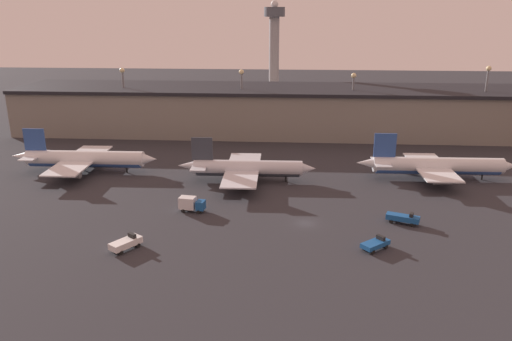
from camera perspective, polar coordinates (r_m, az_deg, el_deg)
ground at (r=108.25m, az=5.65°, el=-6.02°), size 600.00×600.00×0.00m
terminal_building at (r=186.85m, az=5.13°, el=6.86°), size 208.70×31.85×16.97m
airplane_0 at (r=148.66m, az=-19.08°, el=1.25°), size 41.76×30.16×12.41m
airplane_1 at (r=132.82m, az=-1.12°, el=0.24°), size 36.96×30.74×11.92m
airplane_2 at (r=142.92m, az=19.89°, el=0.50°), size 42.98×26.28×12.56m
service_vehicle_0 at (r=99.15m, az=-14.63°, el=-8.03°), size 5.66×6.58×2.77m
service_vehicle_1 at (r=114.13m, az=-7.43°, el=-3.78°), size 6.06×3.20×3.42m
service_vehicle_2 at (r=98.80m, az=13.51°, el=-8.15°), size 6.10×5.74×2.42m
service_vehicle_3 at (r=111.64m, az=16.46°, el=-5.23°), size 7.21×4.47×2.71m
lamp_post_0 at (r=190.96m, az=-14.86°, el=8.68°), size 1.80×1.80×24.09m
lamp_post_1 at (r=181.79m, az=-1.66°, el=8.78°), size 1.80×1.80×23.85m
lamp_post_2 at (r=182.29m, az=10.98°, el=8.34°), size 1.80×1.80×22.96m
lamp_post_3 at (r=192.92m, az=24.73°, el=8.02°), size 1.80×1.80×25.76m
control_tower at (r=226.09m, az=2.08°, el=13.71°), size 9.00×9.00×48.18m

